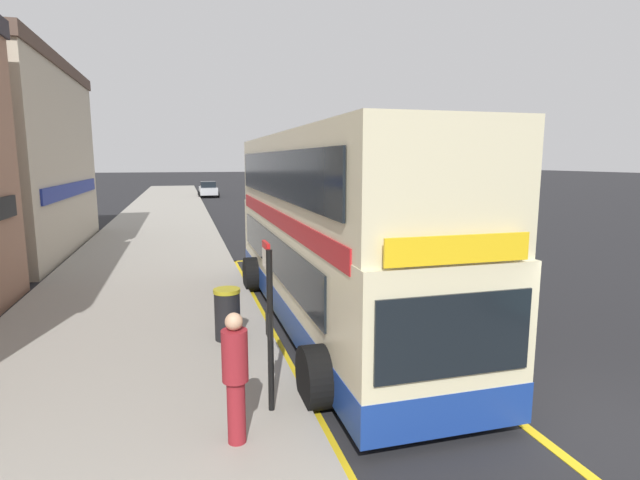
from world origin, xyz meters
TOP-DOWN VIEW (x-y plane):
  - ground_plane at (0.00, 32.00)m, footprint 260.00×260.00m
  - pavement_near at (-7.00, 32.00)m, footprint 6.00×76.00m
  - double_decker_bus at (-2.46, 5.83)m, footprint 3.24×11.43m
  - bus_bay_markings at (-2.50, 6.07)m, footprint 2.99×14.83m
  - bus_stop_sign at (-4.58, 1.68)m, footprint 0.09×0.51m
  - parked_car_silver_distant at (-3.09, 47.87)m, footprint 2.09×4.20m
  - pedestrian_waiting_near_sign at (-5.16, 0.88)m, footprint 0.34×0.34m
  - litter_bin at (-4.93, 4.76)m, footprint 0.55×0.55m

SIDE VIEW (x-z plane):
  - ground_plane at x=0.00m, z-range 0.00..0.00m
  - bus_bay_markings at x=-2.50m, z-range 0.00..0.01m
  - pavement_near at x=-7.00m, z-range 0.00..0.14m
  - litter_bin at x=-4.93m, z-range 0.14..1.21m
  - parked_car_silver_distant at x=-3.09m, z-range -0.01..1.61m
  - pedestrian_waiting_near_sign at x=-5.16m, z-range 0.22..1.99m
  - bus_stop_sign at x=-4.58m, z-range 0.39..2.88m
  - double_decker_bus at x=-2.46m, z-range -0.13..4.27m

